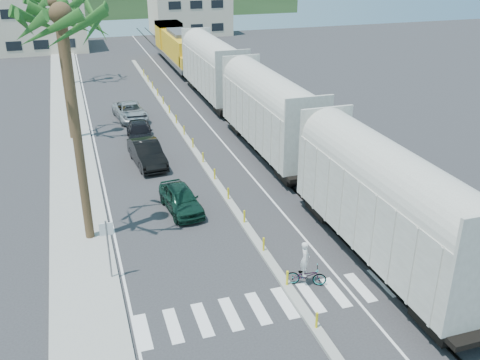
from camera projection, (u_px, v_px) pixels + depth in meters
name	position (u px, v px, depth m)	size (l,w,h in m)	color
ground	(278.00, 275.00, 24.49)	(140.00, 140.00, 0.00)	#28282B
sidewalk	(70.00, 127.00, 43.79)	(3.00, 90.00, 0.15)	gray
rails	(218.00, 103.00, 50.19)	(1.56, 100.00, 0.06)	black
median	(184.00, 135.00, 41.79)	(0.45, 60.00, 0.85)	gray
crosswalk	(296.00, 300.00, 22.76)	(14.00, 2.20, 0.01)	silver
lane_markings	(147.00, 120.00, 45.60)	(9.42, 90.00, 0.01)	silver
freight_train	(244.00, 94.00, 42.33)	(3.00, 60.94, 5.85)	#A7A599
street_sign	(108.00, 242.00, 23.38)	(0.60, 0.08, 3.00)	slate
buildings	(71.00, 8.00, 83.13)	(38.00, 27.00, 10.00)	beige
car_lead	(181.00, 199.00, 30.08)	(2.13, 4.42, 1.45)	black
car_second	(147.00, 153.00, 36.28)	(2.18, 5.09, 1.63)	black
car_third	(140.00, 132.00, 40.71)	(2.18, 4.73, 1.34)	black
car_rear	(130.00, 111.00, 45.58)	(2.78, 5.27, 1.41)	#ACAEB1
cyclist	(306.00, 272.00, 23.56)	(1.92, 2.23, 2.18)	#9EA0A5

